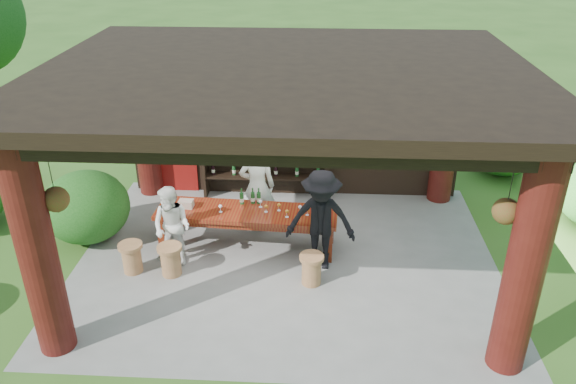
# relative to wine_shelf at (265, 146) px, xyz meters

# --- Properties ---
(ground) EXTENTS (90.00, 90.00, 0.00)m
(ground) POSITION_rel_wine_shelf_xyz_m (0.60, -2.45, -1.17)
(ground) COLOR #2D5119
(ground) RESTS_ON ground
(pavilion) EXTENTS (7.50, 6.00, 3.60)m
(pavilion) POSITION_rel_wine_shelf_xyz_m (0.59, -2.02, 0.96)
(pavilion) COLOR slate
(pavilion) RESTS_ON ground
(wine_shelf) EXTENTS (2.66, 0.40, 2.34)m
(wine_shelf) POSITION_rel_wine_shelf_xyz_m (0.00, 0.00, 0.00)
(wine_shelf) COLOR black
(wine_shelf) RESTS_ON ground
(tasting_table) EXTENTS (3.32, 1.04, 0.75)m
(tasting_table) POSITION_rel_wine_shelf_xyz_m (-0.15, -2.05, -0.54)
(tasting_table) COLOR #63160E
(tasting_table) RESTS_ON ground
(stool_near_left) EXTENTS (0.42, 0.42, 0.56)m
(stool_near_left) POSITION_rel_wine_shelf_xyz_m (-1.35, -3.01, -0.88)
(stool_near_left) COLOR brown
(stool_near_left) RESTS_ON ground
(stool_near_right) EXTENTS (0.41, 0.41, 0.54)m
(stool_near_right) POSITION_rel_wine_shelf_xyz_m (1.05, -3.14, -0.89)
(stool_near_right) COLOR brown
(stool_near_right) RESTS_ON ground
(stool_far_left) EXTENTS (0.41, 0.41, 0.55)m
(stool_far_left) POSITION_rel_wine_shelf_xyz_m (-2.03, -2.97, -0.88)
(stool_far_left) COLOR brown
(stool_far_left) RESTS_ON ground
(host) EXTENTS (0.72, 0.51, 1.84)m
(host) POSITION_rel_wine_shelf_xyz_m (-0.02, -1.42, -0.25)
(host) COLOR silver
(host) RESTS_ON ground
(guest_woman) EXTENTS (0.86, 0.76, 1.47)m
(guest_woman) POSITION_rel_wine_shelf_xyz_m (-1.37, -2.66, -0.44)
(guest_woman) COLOR white
(guest_woman) RESTS_ON ground
(guest_man) EXTENTS (1.22, 0.75, 1.83)m
(guest_man) POSITION_rel_wine_shelf_xyz_m (1.19, -2.62, -0.26)
(guest_man) COLOR black
(guest_man) RESTS_ON ground
(table_bottles) EXTENTS (0.39, 0.12, 0.31)m
(table_bottles) POSITION_rel_wine_shelf_xyz_m (-0.10, -1.76, -0.27)
(table_bottles) COLOR #194C1E
(table_bottles) RESTS_ON tasting_table
(table_glasses) EXTENTS (1.63, 0.41, 0.15)m
(table_glasses) POSITION_rel_wine_shelf_xyz_m (0.35, -2.08, -0.35)
(table_glasses) COLOR silver
(table_glasses) RESTS_ON tasting_table
(napkin_basket) EXTENTS (0.27, 0.20, 0.14)m
(napkin_basket) POSITION_rel_wine_shelf_xyz_m (-1.27, -1.98, -0.35)
(napkin_basket) COLOR #BF6672
(napkin_basket) RESTS_ON tasting_table
(shrubs) EXTENTS (14.77, 7.72, 1.36)m
(shrubs) POSITION_rel_wine_shelf_xyz_m (1.92, -1.38, -0.62)
(shrubs) COLOR #194C14
(shrubs) RESTS_ON ground
(trees) EXTENTS (20.40, 9.86, 4.80)m
(trees) POSITION_rel_wine_shelf_xyz_m (4.36, -0.72, 2.19)
(trees) COLOR #3F2819
(trees) RESTS_ON ground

